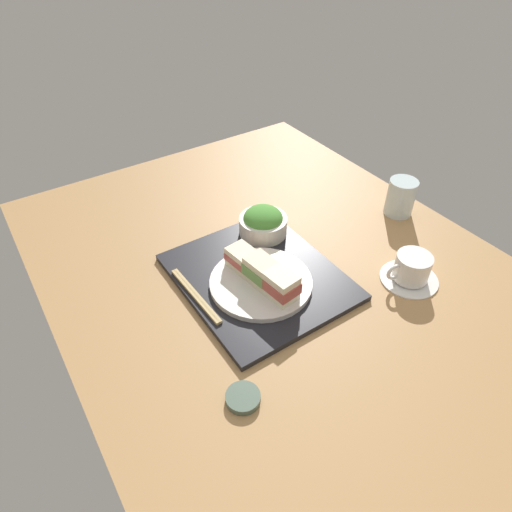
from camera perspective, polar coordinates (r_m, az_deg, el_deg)
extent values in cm
cube|color=tan|center=(104.85, 4.24, -3.50)|extent=(140.00, 100.00, 3.00)
cube|color=black|center=(102.98, 0.29, -2.66)|extent=(38.79, 33.58, 1.42)
cylinder|color=silver|center=(99.72, 0.62, -3.37)|extent=(22.92, 22.92, 1.25)
cube|color=beige|center=(102.33, -1.72, -0.99)|extent=(7.25, 5.99, 1.41)
cube|color=#B74C42|center=(101.25, -1.74, -0.30)|extent=(7.51, 6.11, 1.88)
cube|color=beige|center=(100.18, -1.76, 0.41)|extent=(7.25, 5.99, 1.41)
cube|color=beige|center=(98.74, 0.63, -2.78)|extent=(7.25, 5.99, 1.58)
cube|color=#669347|center=(97.26, 0.64, -1.85)|extent=(7.60, 6.35, 2.77)
cube|color=beige|center=(95.81, 0.65, -0.89)|extent=(7.25, 5.99, 1.58)
cube|color=#EFE5C1|center=(95.47, 3.16, -4.71)|extent=(7.25, 5.99, 1.67)
cube|color=#B74C42|center=(93.94, 3.20, -3.78)|extent=(7.71, 6.30, 2.65)
cube|color=#EFE5C1|center=(92.44, 3.25, -2.82)|extent=(7.25, 5.99, 1.67)
cylinder|color=silver|center=(113.10, 0.90, 3.91)|extent=(12.10, 12.10, 4.57)
ellipsoid|color=#4C9338|center=(111.75, 0.91, 4.85)|extent=(9.91, 9.91, 5.45)
cube|color=tan|center=(98.02, -7.88, -5.07)|extent=(19.53, 1.41, 0.70)
cube|color=tan|center=(98.21, -7.55, -4.91)|extent=(19.53, 1.41, 0.70)
cylinder|color=white|center=(108.94, 18.91, -2.70)|extent=(13.26, 13.26, 0.80)
cylinder|color=white|center=(106.71, 19.30, -1.33)|extent=(8.02, 8.02, 6.16)
cylinder|color=#382111|center=(105.04, 19.62, -0.24)|extent=(7.38, 7.38, 0.40)
torus|color=white|center=(104.20, 17.29, -1.96)|extent=(1.72, 4.32, 4.25)
cylinder|color=silver|center=(127.45, 17.95, 7.13)|extent=(7.56, 7.56, 10.01)
cylinder|color=#4C6051|center=(83.08, -1.67, -17.61)|extent=(6.32, 6.32, 1.39)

